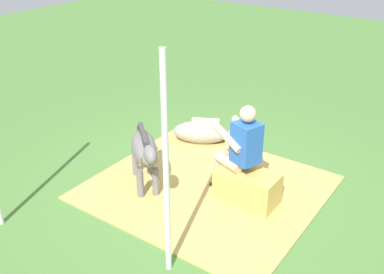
{
  "coord_description": "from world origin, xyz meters",
  "views": [
    {
      "loc": [
        -3.0,
        4.4,
        3.36
      ],
      "look_at": [
        0.21,
        -0.19,
        0.55
      ],
      "focal_mm": 42.41,
      "sensor_mm": 36.0,
      "label": 1
    }
  ],
  "objects_px": {
    "person_seated": "(240,148)",
    "hay_bale": "(247,187)",
    "pony_standing": "(145,151)",
    "tent_pole_left": "(166,171)",
    "pony_lying": "(207,132)"
  },
  "relations": [
    {
      "from": "hay_bale",
      "to": "pony_lying",
      "type": "height_order",
      "value": "hay_bale"
    },
    {
      "from": "tent_pole_left",
      "to": "pony_standing",
      "type": "bearing_deg",
      "value": -41.33
    },
    {
      "from": "hay_bale",
      "to": "tent_pole_left",
      "type": "distance_m",
      "value": 1.81
    },
    {
      "from": "hay_bale",
      "to": "pony_lying",
      "type": "bearing_deg",
      "value": -39.33
    },
    {
      "from": "hay_bale",
      "to": "person_seated",
      "type": "xyz_separation_m",
      "value": [
        0.16,
        -0.04,
        0.5
      ]
    },
    {
      "from": "hay_bale",
      "to": "pony_standing",
      "type": "relative_size",
      "value": 0.71
    },
    {
      "from": "pony_lying",
      "to": "tent_pole_left",
      "type": "xyz_separation_m",
      "value": [
        -1.25,
        2.62,
        0.99
      ]
    },
    {
      "from": "person_seated",
      "to": "pony_standing",
      "type": "relative_size",
      "value": 1.2
    },
    {
      "from": "hay_bale",
      "to": "tent_pole_left",
      "type": "bearing_deg",
      "value": 87.15
    },
    {
      "from": "hay_bale",
      "to": "person_seated",
      "type": "distance_m",
      "value": 0.53
    },
    {
      "from": "pony_standing",
      "to": "tent_pole_left",
      "type": "xyz_separation_m",
      "value": [
        -1.17,
        1.03,
        0.6
      ]
    },
    {
      "from": "person_seated",
      "to": "hay_bale",
      "type": "bearing_deg",
      "value": 166.99
    },
    {
      "from": "hay_bale",
      "to": "pony_standing",
      "type": "height_order",
      "value": "pony_standing"
    },
    {
      "from": "person_seated",
      "to": "pony_lying",
      "type": "bearing_deg",
      "value": -41.91
    },
    {
      "from": "person_seated",
      "to": "tent_pole_left",
      "type": "xyz_separation_m",
      "value": [
        -0.08,
        1.57,
        0.46
      ]
    }
  ]
}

